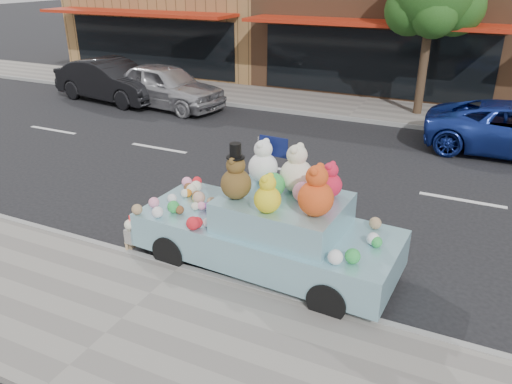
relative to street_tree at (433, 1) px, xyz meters
The scene contains 9 objects.
ground 7.79m from the street_tree, 107.20° to the right, with size 120.00×120.00×0.00m, color black.
near_sidewalk 13.70m from the street_tree, 98.83° to the right, with size 60.00×3.00×0.12m, color gray.
far_sidewalk 4.16m from the street_tree, behind, with size 60.00×3.00×0.12m, color gray.
near_kerb 12.28m from the street_tree, 99.96° to the right, with size 60.00×0.12×0.13m, color gray.
far_kerb 4.44m from the street_tree, 142.59° to the right, with size 60.00×0.12×0.13m, color gray.
street_tree is the anchor object (origin of this frame).
car_silver 9.31m from the street_tree, 162.40° to the right, with size 1.83×4.55×1.55m, color #B2B1B6.
car_dark 11.54m from the street_tree, 165.78° to the right, with size 1.64×4.69×1.55m, color black.
art_car 11.20m from the street_tree, 94.14° to the right, with size 4.57×1.99×2.25m.
Camera 1 is at (4.15, -10.81, 4.63)m, focal length 35.00 mm.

